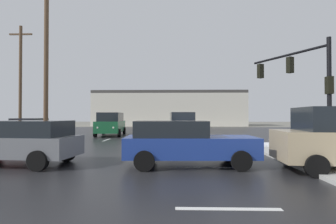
{
  "coord_description": "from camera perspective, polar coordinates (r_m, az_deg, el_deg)",
  "views": [
    {
      "loc": [
        -0.99,
        -19.02,
        1.78
      ],
      "look_at": [
        -1.83,
        9.59,
        2.18
      ],
      "focal_mm": 28.3,
      "sensor_mm": 36.0,
      "label": 1
    }
  ],
  "objects": [
    {
      "name": "sedan_grey",
      "position": [
        10.89,
        -29.56,
        -5.57
      ],
      "size": [
        4.66,
        2.37,
        1.58
      ],
      "rotation": [
        0.0,
        0.0,
        3.04
      ],
      "color": "slate",
      "rests_on": "road_asphalt"
    },
    {
      "name": "lane_markings",
      "position": [
        17.87,
        8.78,
        -6.43
      ],
      "size": [
        36.15,
        36.15,
        0.01
      ],
      "color": "silver",
      "rests_on": "road_asphalt"
    },
    {
      "name": "suv_navy",
      "position": [
        21.47,
        2.94,
        -2.64
      ],
      "size": [
        2.4,
        4.93,
        2.03
      ],
      "rotation": [
        0.0,
        0.0,
        -1.51
      ],
      "color": "#141E47",
      "rests_on": "road_asphalt"
    },
    {
      "name": "traffic_signal_mast",
      "position": [
        16.89,
        27.1,
        6.74
      ],
      "size": [
        2.57,
        4.96,
        5.68
      ],
      "rotation": [
        0.0,
        0.0,
        2.03
      ],
      "color": "black",
      "rests_on": "sidewalk_corner"
    },
    {
      "name": "snow_strip_curbside",
      "position": [
        16.25,
        23.45,
        -6.41
      ],
      "size": [
        4.0,
        1.6,
        0.06
      ],
      "primitive_type": "cube",
      "color": "white",
      "rests_on": "sidewalk_corner"
    },
    {
      "name": "utility_pole_mid",
      "position": [
        19.02,
        -24.76,
        10.75
      ],
      "size": [
        2.2,
        0.28,
        10.68
      ],
      "color": "brown",
      "rests_on": "ground_plane"
    },
    {
      "name": "utility_pole_far",
      "position": [
        29.16,
        -29.2,
        6.47
      ],
      "size": [
        2.2,
        0.28,
        10.39
      ],
      "color": "brown",
      "rests_on": "ground_plane"
    },
    {
      "name": "sedan_red",
      "position": [
        20.71,
        -28.16,
        -3.27
      ],
      "size": [
        2.36,
        4.66,
        1.58
      ],
      "rotation": [
        0.0,
        0.0,
        -1.48
      ],
      "color": "#B21919",
      "rests_on": "road_asphalt"
    },
    {
      "name": "ground_plane",
      "position": [
        19.13,
        4.66,
        -6.13
      ],
      "size": [
        120.0,
        120.0,
        0.0
      ],
      "primitive_type": "plane",
      "color": "slate"
    },
    {
      "name": "sedan_blue",
      "position": [
        9.32,
        3.73,
        -6.49
      ],
      "size": [
        4.58,
        2.12,
        1.58
      ],
      "rotation": [
        0.0,
        0.0,
        0.03
      ],
      "color": "navy",
      "rests_on": "road_asphalt"
    },
    {
      "name": "suv_green",
      "position": [
        23.89,
        -12.22,
        -2.44
      ],
      "size": [
        2.43,
        4.94,
        2.03
      ],
      "rotation": [
        0.0,
        0.0,
        -1.5
      ],
      "color": "#195933",
      "rests_on": "road_asphalt"
    },
    {
      "name": "road_asphalt",
      "position": [
        19.13,
        4.66,
        -6.1
      ],
      "size": [
        44.0,
        44.0,
        0.02
      ],
      "primitive_type": "cube",
      "color": "#232326",
      "rests_on": "ground_plane"
    },
    {
      "name": "strip_building_background",
      "position": [
        48.01,
        0.3,
        0.71
      ],
      "size": [
        26.33,
        8.0,
        6.09
      ],
      "color": "beige",
      "rests_on": "ground_plane"
    }
  ]
}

